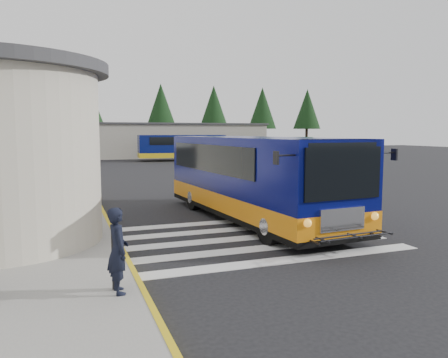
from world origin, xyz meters
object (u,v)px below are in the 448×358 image
object	(u,v)px
transit_bus	(253,181)
pedestrian_a	(118,250)
far_bus_a	(182,146)
far_bus_b	(276,147)
bollard	(114,260)

from	to	relation	value
transit_bus	pedestrian_a	xyz separation A→B (m)	(-5.39, -5.97, -0.45)
far_bus_a	pedestrian_a	bearing A→B (deg)	167.84
far_bus_b	pedestrian_a	bearing A→B (deg)	143.52
pedestrian_a	bollard	bearing A→B (deg)	7.97
transit_bus	bollard	world-z (taller)	transit_bus
pedestrian_a	bollard	distance (m)	0.33
far_bus_a	far_bus_b	xyz separation A→B (m)	(10.32, -2.17, -0.14)
far_bus_a	far_bus_b	distance (m)	10.55
far_bus_a	transit_bus	bearing A→B (deg)	173.95
far_bus_b	transit_bus	bearing A→B (deg)	146.13
pedestrian_a	far_bus_b	size ratio (longest dim) A/B	0.19
pedestrian_a	far_bus_b	world-z (taller)	far_bus_b
bollard	far_bus_a	xyz separation A→B (m)	(11.29, 37.93, 0.85)
pedestrian_a	bollard	xyz separation A→B (m)	(-0.05, 0.22, -0.24)
bollard	pedestrian_a	bearing A→B (deg)	-76.47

